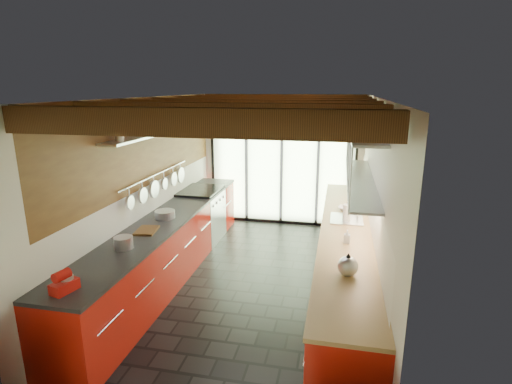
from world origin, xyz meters
TOP-DOWN VIEW (x-y plane):
  - ground at (0.00, 0.00)m, footprint 5.50×5.50m
  - room_shell at (0.00, 0.00)m, footprint 5.50×5.50m
  - ceiling_beams at (-0.00, 0.38)m, footprint 3.14×5.06m
  - glass_door at (0.00, 2.69)m, footprint 2.95×0.10m
  - left_counter at (-1.28, 0.00)m, footprint 0.68×5.00m
  - range_stove at (-1.28, 1.45)m, footprint 0.66×0.90m
  - right_counter at (1.27, 0.00)m, footprint 0.68×5.00m
  - sink_assembly at (1.29, 0.40)m, footprint 0.45×0.52m
  - upper_cabinets_right at (1.43, 0.30)m, footprint 0.34×3.00m
  - left_wall_fixtures at (-1.47, 0.25)m, footprint 0.28×2.60m
  - stand_mixer at (-1.27, -2.24)m, footprint 0.19×0.26m
  - pot_large at (-1.27, -1.21)m, footprint 0.28×0.28m
  - pot_small at (-1.27, -0.07)m, footprint 0.36×0.36m
  - cutting_board at (-1.27, -0.64)m, footprint 0.29×0.38m
  - kettle at (1.27, -1.36)m, footprint 0.26×0.28m
  - paper_towel at (1.27, 0.30)m, footprint 0.14×0.14m
  - soap_bottle at (1.27, -0.50)m, footprint 0.08×0.08m
  - bowl at (1.27, 0.84)m, footprint 0.26×0.26m

SIDE VIEW (x-z plane):
  - ground at x=0.00m, z-range 0.00..0.00m
  - right_counter at x=1.27m, z-range 0.00..0.92m
  - left_counter at x=-1.28m, z-range 0.00..0.92m
  - range_stove at x=-1.28m, z-range -0.01..0.96m
  - cutting_board at x=-1.27m, z-range 0.92..0.95m
  - bowl at x=1.27m, z-range 0.92..0.98m
  - sink_assembly at x=1.29m, z-range 0.75..1.17m
  - pot_small at x=-1.27m, z-range 0.92..1.03m
  - pot_large at x=-1.27m, z-range 0.92..1.06m
  - soap_bottle at x=1.27m, z-range 0.92..1.08m
  - stand_mixer at x=-1.27m, z-range 0.90..1.11m
  - kettle at x=1.27m, z-range 0.91..1.15m
  - paper_towel at x=1.27m, z-range 0.90..1.19m
  - room_shell at x=0.00m, z-range -1.10..4.40m
  - glass_door at x=0.00m, z-range 0.21..3.11m
  - left_wall_fixtures at x=-1.47m, z-range 1.32..2.28m
  - upper_cabinets_right at x=1.43m, z-range 0.35..3.35m
  - ceiling_beams at x=0.00m, z-range 0.01..4.91m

